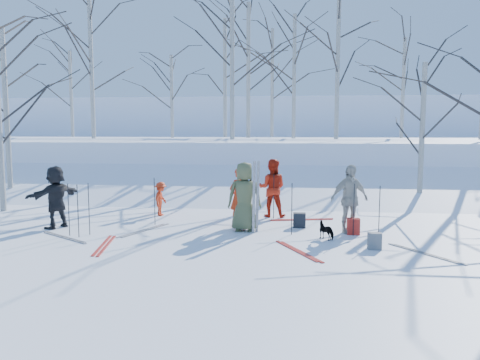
# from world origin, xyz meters

# --- Properties ---
(ground) EXTENTS (120.00, 120.00, 0.00)m
(ground) POSITION_xyz_m (0.00, 0.00, 0.00)
(ground) COLOR white
(ground) RESTS_ON ground
(snow_ramp) EXTENTS (70.00, 9.49, 4.12)m
(snow_ramp) POSITION_xyz_m (0.00, 7.00, 0.15)
(snow_ramp) COLOR white
(snow_ramp) RESTS_ON ground
(snow_plateau) EXTENTS (70.00, 18.00, 2.20)m
(snow_plateau) POSITION_xyz_m (0.00, 17.00, 1.00)
(snow_plateau) COLOR white
(snow_plateau) RESTS_ON ground
(far_hill) EXTENTS (90.00, 30.00, 6.00)m
(far_hill) POSITION_xyz_m (0.00, 38.00, 2.00)
(far_hill) COLOR white
(far_hill) RESTS_ON ground
(skier_olive_center) EXTENTS (0.96, 0.68, 1.85)m
(skier_olive_center) POSITION_xyz_m (0.19, 0.91, 0.93)
(skier_olive_center) COLOR #4C5332
(skier_olive_center) RESTS_ON ground
(skier_red_north) EXTENTS (0.71, 0.71, 1.65)m
(skier_red_north) POSITION_xyz_m (-0.03, 1.47, 0.83)
(skier_red_north) COLOR red
(skier_red_north) RESTS_ON ground
(skier_redor_behind) EXTENTS (0.91, 0.74, 1.79)m
(skier_redor_behind) POSITION_xyz_m (0.82, 3.00, 0.89)
(skier_redor_behind) COLOR #AF1F0D
(skier_redor_behind) RESTS_ON ground
(skier_red_seated) EXTENTS (0.45, 0.72, 1.06)m
(skier_red_seated) POSITION_xyz_m (-2.64, 2.76, 0.53)
(skier_red_seated) COLOR red
(skier_red_seated) RESTS_ON ground
(skier_cream_east) EXTENTS (1.14, 0.82, 1.80)m
(skier_cream_east) POSITION_xyz_m (2.93, 0.99, 0.90)
(skier_cream_east) COLOR beige
(skier_cream_east) RESTS_ON ground
(skier_grey_west) EXTENTS (1.17, 1.65, 1.72)m
(skier_grey_west) POSITION_xyz_m (-4.99, 0.69, 0.86)
(skier_grey_west) COLOR black
(skier_grey_west) RESTS_ON ground
(dog) EXTENTS (0.54, 0.54, 0.44)m
(dog) POSITION_xyz_m (2.31, 0.20, 0.22)
(dog) COLOR black
(dog) RESTS_ON ground
(upright_ski_left) EXTENTS (0.11, 0.17, 1.90)m
(upright_ski_left) POSITION_xyz_m (0.46, 0.64, 0.95)
(upright_ski_left) COLOR silver
(upright_ski_left) RESTS_ON ground
(upright_ski_right) EXTENTS (0.14, 0.23, 1.89)m
(upright_ski_right) POSITION_xyz_m (0.55, 0.74, 0.95)
(upright_ski_right) COLOR silver
(upright_ski_right) RESTS_ON ground
(ski_pair_a) EXTENTS (2.00, 2.09, 0.02)m
(ski_pair_a) POSITION_xyz_m (4.36, -0.93, 0.01)
(ski_pair_a) COLOR silver
(ski_pair_a) RESTS_ON ground
(ski_pair_b) EXTENTS (1.78, 2.07, 0.02)m
(ski_pair_b) POSITION_xyz_m (1.60, -1.04, 0.01)
(ski_pair_b) COLOR #A82118
(ski_pair_b) RESTS_ON ground
(ski_pair_c) EXTENTS (1.53, 2.04, 0.02)m
(ski_pair_c) POSITION_xyz_m (-2.49, 0.61, 0.01)
(ski_pair_c) COLOR silver
(ski_pair_c) RESTS_ON ground
(ski_pair_d) EXTENTS (1.94, 2.08, 0.02)m
(ski_pair_d) POSITION_xyz_m (-4.23, -0.38, 0.01)
(ski_pair_d) COLOR silver
(ski_pair_d) RESTS_ON ground
(ski_pair_e) EXTENTS (1.00, 1.98, 0.02)m
(ski_pair_e) POSITION_xyz_m (1.74, 2.57, 0.01)
(ski_pair_e) COLOR #A82118
(ski_pair_e) RESTS_ON ground
(ski_pair_f) EXTENTS (0.89, 1.97, 0.02)m
(ski_pair_f) POSITION_xyz_m (-2.90, -1.05, 0.01)
(ski_pair_f) COLOR #A82118
(ski_pair_f) RESTS_ON ground
(ski_pole_a) EXTENTS (0.02, 0.02, 1.34)m
(ski_pole_a) POSITION_xyz_m (0.89, 2.72, 0.67)
(ski_pole_a) COLOR black
(ski_pole_a) RESTS_ON ground
(ski_pole_b) EXTENTS (0.02, 0.02, 1.34)m
(ski_pole_b) POSITION_xyz_m (-3.89, -0.29, 0.67)
(ski_pole_b) COLOR black
(ski_pole_b) RESTS_ON ground
(ski_pole_c) EXTENTS (0.02, 0.02, 1.34)m
(ski_pole_c) POSITION_xyz_m (-4.21, -0.14, 0.67)
(ski_pole_c) COLOR black
(ski_pole_c) RESTS_ON ground
(ski_pole_d) EXTENTS (0.02, 0.02, 1.34)m
(ski_pole_d) POSITION_xyz_m (3.01, 0.66, 0.67)
(ski_pole_d) COLOR black
(ski_pole_d) RESTS_ON ground
(ski_pole_e) EXTENTS (0.02, 0.02, 1.34)m
(ski_pole_e) POSITION_xyz_m (1.44, 0.60, 0.67)
(ski_pole_e) COLOR black
(ski_pole_e) RESTS_ON ground
(ski_pole_f) EXTENTS (0.02, 0.02, 1.34)m
(ski_pole_f) POSITION_xyz_m (-2.43, 1.42, 0.67)
(ski_pole_f) COLOR black
(ski_pole_f) RESTS_ON ground
(ski_pole_g) EXTENTS (0.02, 0.02, 1.34)m
(ski_pole_g) POSITION_xyz_m (3.57, 0.25, 0.67)
(ski_pole_g) COLOR black
(ski_pole_g) RESTS_ON ground
(ski_pole_h) EXTENTS (0.02, 0.02, 1.34)m
(ski_pole_h) POSITION_xyz_m (-3.74, 0.01, 0.67)
(ski_pole_h) COLOR black
(ski_pole_h) RESTS_ON ground
(ski_pole_i) EXTENTS (0.02, 0.02, 1.34)m
(ski_pole_i) POSITION_xyz_m (0.31, 2.48, 0.67)
(ski_pole_i) COLOR black
(ski_pole_i) RESTS_ON ground
(backpack_red) EXTENTS (0.32, 0.22, 0.42)m
(backpack_red) POSITION_xyz_m (3.03, 0.81, 0.21)
(backpack_red) COLOR #B4231B
(backpack_red) RESTS_ON ground
(backpack_grey) EXTENTS (0.30, 0.20, 0.38)m
(backpack_grey) POSITION_xyz_m (3.32, -0.64, 0.19)
(backpack_grey) COLOR #5B5F63
(backpack_grey) RESTS_ON ground
(backpack_dark) EXTENTS (0.34, 0.24, 0.40)m
(backpack_dark) POSITION_xyz_m (1.65, 1.51, 0.20)
(backpack_dark) COLOR black
(backpack_dark) RESTS_ON ground
(birch_plateau_b) EXTENTS (4.92, 4.92, 6.17)m
(birch_plateau_b) POSITION_xyz_m (0.19, 16.16, 5.28)
(birch_plateau_b) COLOR silver
(birch_plateau_b) RESTS_ON snow_plateau
(birch_plateau_c) EXTENTS (4.01, 4.01, 4.87)m
(birch_plateau_c) POSITION_xyz_m (-11.25, 14.56, 4.63)
(birch_plateau_c) COLOR silver
(birch_plateau_c) RESTS_ON snow_plateau
(birch_plateau_d) EXTENTS (5.36, 5.36, 6.80)m
(birch_plateau_d) POSITION_xyz_m (-1.31, 9.84, 5.60)
(birch_plateau_d) COLOR silver
(birch_plateau_d) RESTS_ON snow_plateau
(birch_plateau_e) EXTENTS (4.81, 4.81, 6.02)m
(birch_plateau_e) POSITION_xyz_m (1.45, 12.24, 5.21)
(birch_plateau_e) COLOR silver
(birch_plateau_e) RESTS_ON snow_plateau
(birch_plateau_f) EXTENTS (5.40, 5.40, 6.85)m
(birch_plateau_f) POSITION_xyz_m (-0.89, 13.08, 5.63)
(birch_plateau_f) COLOR silver
(birch_plateau_f) RESTS_ON snow_plateau
(birch_plateau_g) EXTENTS (4.13, 4.13, 5.04)m
(birch_plateau_g) POSITION_xyz_m (6.95, 13.54, 4.72)
(birch_plateau_g) COLOR silver
(birch_plateau_g) RESTS_ON snow_plateau
(birch_plateau_h) EXTENTS (5.05, 5.05, 6.36)m
(birch_plateau_h) POSITION_xyz_m (-2.28, 14.24, 5.38)
(birch_plateau_h) COLOR silver
(birch_plateau_h) RESTS_ON snow_plateau
(birch_plateau_i) EXTENTS (5.24, 5.24, 6.62)m
(birch_plateau_i) POSITION_xyz_m (-8.37, 10.93, 5.51)
(birch_plateau_i) COLOR silver
(birch_plateau_i) RESTS_ON snow_plateau
(birch_plateau_k) EXTENTS (3.61, 3.61, 4.30)m
(birch_plateau_k) POSITION_xyz_m (-4.93, 12.97, 4.35)
(birch_plateau_k) COLOR silver
(birch_plateau_k) RESTS_ON snow_plateau
(birch_plateau_l) EXTENTS (5.09, 5.09, 6.41)m
(birch_plateau_l) POSITION_xyz_m (3.42, 10.78, 5.40)
(birch_plateau_l) COLOR silver
(birch_plateau_l) RESTS_ON snow_plateau
(birch_edge_d) EXTENTS (5.14, 5.14, 6.49)m
(birch_edge_d) POSITION_xyz_m (-9.42, 5.51, 3.25)
(birch_edge_d) COLOR silver
(birch_edge_d) RESTS_ON ground
(birch_edge_e) EXTENTS (4.08, 4.08, 4.98)m
(birch_edge_e) POSITION_xyz_m (5.91, 5.67, 2.49)
(birch_edge_e) COLOR silver
(birch_edge_e) RESTS_ON ground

